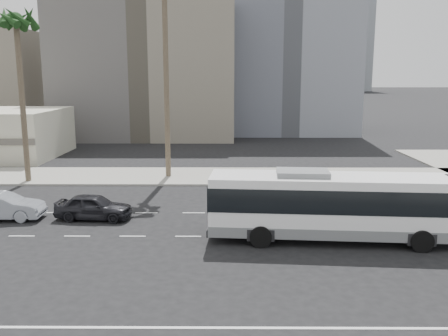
{
  "coord_description": "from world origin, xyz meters",
  "views": [
    {
      "loc": [
        -0.92,
        -24.52,
        8.51
      ],
      "look_at": [
        -1.09,
        4.0,
        3.0
      ],
      "focal_mm": 38.28,
      "sensor_mm": 36.0,
      "label": 1
    }
  ],
  "objects_px": {
    "city_bus": "(334,204)",
    "palm_mid": "(16,23)",
    "car_a": "(94,207)",
    "car_b": "(2,206)"
  },
  "relations": [
    {
      "from": "city_bus",
      "to": "palm_mid",
      "type": "bearing_deg",
      "value": 152.11
    },
    {
      "from": "city_bus",
      "to": "car_a",
      "type": "xyz_separation_m",
      "value": [
        -13.61,
        3.66,
        -1.18
      ]
    },
    {
      "from": "car_a",
      "to": "palm_mid",
      "type": "height_order",
      "value": "palm_mid"
    },
    {
      "from": "car_a",
      "to": "car_b",
      "type": "bearing_deg",
      "value": 96.04
    },
    {
      "from": "city_bus",
      "to": "palm_mid",
      "type": "distance_m",
      "value": 27.78
    },
    {
      "from": "car_b",
      "to": "palm_mid",
      "type": "height_order",
      "value": "palm_mid"
    },
    {
      "from": "city_bus",
      "to": "palm_mid",
      "type": "height_order",
      "value": "palm_mid"
    },
    {
      "from": "city_bus",
      "to": "car_b",
      "type": "bearing_deg",
      "value": 173.84
    },
    {
      "from": "car_b",
      "to": "palm_mid",
      "type": "distance_m",
      "value": 15.7
    },
    {
      "from": "car_b",
      "to": "car_a",
      "type": "bearing_deg",
      "value": -90.59
    }
  ]
}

